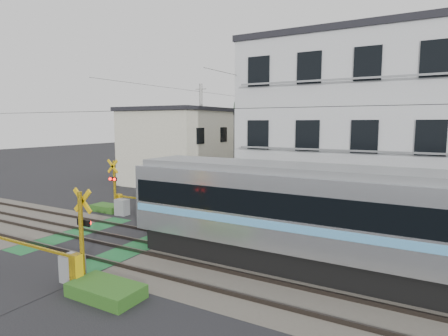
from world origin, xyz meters
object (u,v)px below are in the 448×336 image
Objects in this scene: apartment_block at (353,131)px; pedestrian at (312,160)px; crossing_signal_near at (72,262)px; crossing_signal_far at (121,202)px.

pedestrian is at bearing 111.83° from apartment_block.
pedestrian is (-2.18, 33.34, 0.20)m from crossing_signal_near.
crossing_signal_far is (-5.17, 7.31, 0.00)m from crossing_signal_near.
apartment_block is (5.91, 13.15, 3.94)m from crossing_signal_near.
pedestrian is at bearing 93.74° from crossing_signal_near.
crossing_signal_near is at bearing -114.22° from apartment_block.
crossing_signal_far reaches higher than pedestrian.
crossing_signal_far is 13.14m from apartment_block.
crossing_signal_near is at bearing -54.71° from crossing_signal_far.
crossing_signal_near is 2.59× the size of pedestrian.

